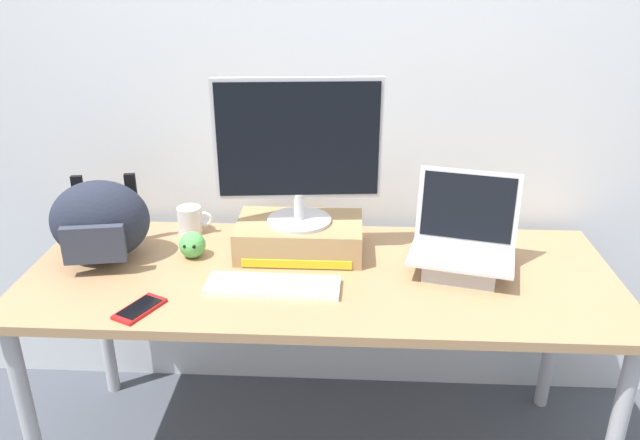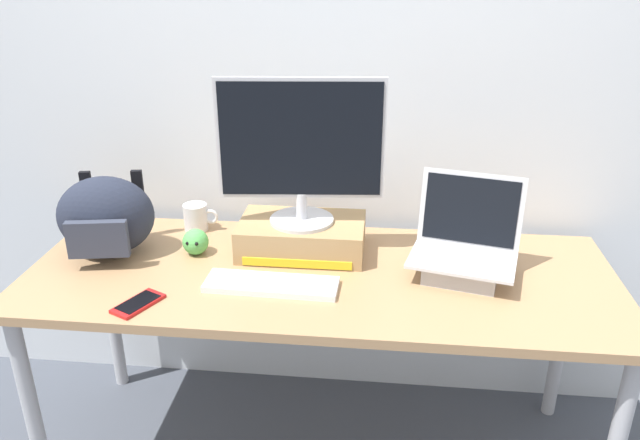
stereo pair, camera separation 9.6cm
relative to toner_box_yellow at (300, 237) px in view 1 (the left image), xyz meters
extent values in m
cube|color=silver|center=(0.08, 0.32, 0.50)|extent=(7.00, 0.10, 2.60)
cube|color=#A87F56|center=(0.08, -0.14, -0.07)|extent=(1.88, 0.73, 0.03)
cylinder|color=#B2B2B7|center=(-0.80, -0.45, -0.44)|extent=(0.05, 0.05, 0.71)
cylinder|color=#B2B2B7|center=(-0.80, 0.16, -0.44)|extent=(0.05, 0.05, 0.71)
cylinder|color=#B2B2B7|center=(0.96, 0.16, -0.44)|extent=(0.05, 0.05, 0.71)
cube|color=#A88456|center=(0.00, 0.00, 0.00)|extent=(0.42, 0.26, 0.11)
cube|color=yellow|center=(0.00, -0.13, -0.04)|extent=(0.36, 0.00, 0.03)
cylinder|color=silver|center=(0.00, 0.00, 0.06)|extent=(0.21, 0.21, 0.01)
cylinder|color=silver|center=(0.00, 0.00, 0.11)|extent=(0.04, 0.04, 0.09)
cube|color=silver|center=(0.00, 0.00, 0.34)|extent=(0.54, 0.07, 0.39)
cube|color=black|center=(0.00, -0.01, 0.34)|extent=(0.51, 0.05, 0.37)
cube|color=#ADADB2|center=(0.52, -0.12, -0.03)|extent=(0.26, 0.25, 0.06)
cube|color=silver|center=(0.52, -0.12, 0.01)|extent=(0.37, 0.31, 0.01)
cube|color=#B7B7BC|center=(0.53, -0.11, 0.02)|extent=(0.31, 0.20, 0.00)
cube|color=silver|center=(0.55, -0.03, 0.13)|extent=(0.32, 0.12, 0.24)
cube|color=black|center=(0.54, -0.03, 0.13)|extent=(0.29, 0.11, 0.21)
cube|color=white|center=(-0.06, -0.26, -0.05)|extent=(0.41, 0.14, 0.02)
cube|color=silver|center=(-0.06, -0.26, -0.03)|extent=(0.38, 0.12, 0.00)
ellipsoid|color=#232838|center=(-0.65, -0.08, 0.08)|extent=(0.35, 0.27, 0.27)
cube|color=#333847|center=(-0.62, -0.20, 0.05)|extent=(0.19, 0.06, 0.12)
cube|color=black|center=(-0.75, 0.03, 0.09)|extent=(0.04, 0.03, 0.20)
cube|color=black|center=(-0.58, 0.06, 0.09)|extent=(0.04, 0.03, 0.20)
cylinder|color=silver|center=(-0.41, 0.14, -0.01)|extent=(0.09, 0.09, 0.10)
torus|color=silver|center=(-0.35, 0.14, 0.00)|extent=(0.06, 0.01, 0.06)
cube|color=red|center=(-0.43, -0.40, -0.05)|extent=(0.13, 0.17, 0.01)
cube|color=black|center=(-0.43, -0.40, -0.04)|extent=(0.11, 0.14, 0.00)
sphere|color=#56B256|center=(-0.35, -0.06, -0.01)|extent=(0.09, 0.09, 0.09)
sphere|color=black|center=(-0.37, -0.09, 0.00)|extent=(0.01, 0.01, 0.01)
sphere|color=black|center=(-0.34, -0.09, 0.00)|extent=(0.01, 0.01, 0.01)
camera|label=1|loc=(0.17, -1.90, 0.89)|focal=35.01mm
camera|label=2|loc=(0.26, -1.89, 0.89)|focal=35.01mm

